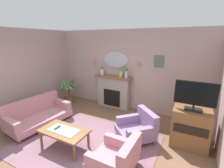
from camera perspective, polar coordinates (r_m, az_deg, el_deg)
name	(u,v)px	position (r m, az deg, el deg)	size (l,w,h in m)	color
floor	(80,152)	(4.00, -11.28, -22.59)	(6.40, 6.38, 0.10)	brown
wall_back	(128,70)	(5.63, 5.59, 4.94)	(6.40, 0.10, 2.74)	#B29993
patterned_rug	(85,145)	(4.09, -9.47, -20.54)	(3.20, 2.40, 0.01)	#7F5B6B
fireplace	(113,92)	(5.81, 0.49, -2.79)	(1.36, 0.36, 1.16)	gray
mantel_vase_left	(102,70)	(5.81, -3.58, 4.94)	(0.12, 0.12, 0.38)	silver
mantel_vase_right	(121,72)	(5.46, 3.19, 4.24)	(0.11, 0.11, 0.36)	tan
mantel_vase_centre	(126,72)	(5.38, 5.13, 4.23)	(0.11, 0.11, 0.39)	silver
wall_mirror	(115,60)	(5.68, 1.18, 8.58)	(0.96, 0.06, 0.56)	#B2BCC6
wall_sconce_left	(94,60)	(6.07, -6.32, 8.47)	(0.14, 0.14, 0.14)	#D17066
wall_sconce_right	(138,63)	(5.32, 9.22, 7.36)	(0.14, 0.14, 0.14)	#D17066
framed_picture	(159,61)	(5.20, 16.34, 7.75)	(0.28, 0.03, 0.36)	#4C6B56
coffee_table	(64,132)	(3.92, -16.73, -16.17)	(1.10, 0.60, 0.45)	brown
tv_remote	(57,128)	(4.01, -18.88, -14.53)	(0.04, 0.16, 0.02)	black
floral_couch	(37,114)	(5.19, -25.05, -9.68)	(1.03, 1.79, 0.76)	#B77A84
armchair_near_fireplace	(138,127)	(4.17, 9.36, -14.89)	(1.15, 1.15, 0.71)	gray
armchair_in_corner	(117,157)	(3.25, 1.89, -24.64)	(0.83, 0.83, 0.71)	#B77A84
tv_cabinet	(190,128)	(4.21, 26.12, -13.85)	(0.80, 0.57, 0.90)	brown
tv_flatscreen	(195,95)	(3.88, 27.51, -3.63)	(0.84, 0.24, 0.65)	black
potted_plant_corner_palm	(69,90)	(6.32, -15.23, -2.08)	(0.64, 0.64, 1.02)	brown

